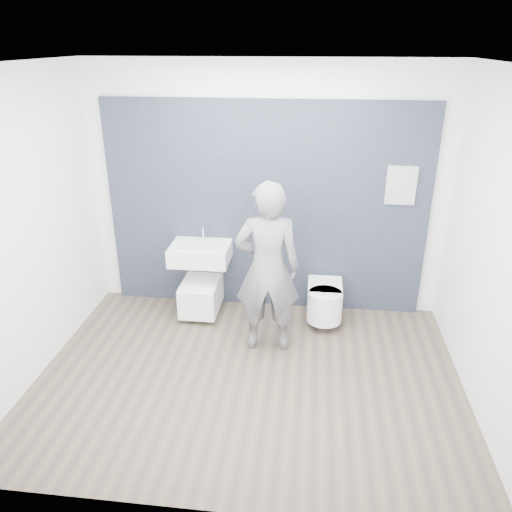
# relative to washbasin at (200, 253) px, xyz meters

# --- Properties ---
(ground) EXTENTS (4.00, 4.00, 0.00)m
(ground) POSITION_rel_washbasin_xyz_m (0.71, -1.19, -0.75)
(ground) COLOR brown
(ground) RESTS_ON ground
(room_shell) EXTENTS (4.00, 4.00, 4.00)m
(room_shell) POSITION_rel_washbasin_xyz_m (0.71, -1.19, 0.99)
(room_shell) COLOR white
(room_shell) RESTS_ON ground
(tile_wall) EXTENTS (3.60, 0.06, 2.40)m
(tile_wall) POSITION_rel_washbasin_xyz_m (0.71, 0.28, -0.75)
(tile_wall) COLOR black
(tile_wall) RESTS_ON ground
(washbasin) EXTENTS (0.66, 0.50, 0.50)m
(washbasin) POSITION_rel_washbasin_xyz_m (0.00, 0.00, 0.00)
(washbasin) COLOR white
(washbasin) RESTS_ON ground
(toilet_square) EXTENTS (0.42, 0.60, 0.78)m
(toilet_square) POSITION_rel_washbasin_xyz_m (0.00, -0.05, -0.49)
(toilet_square) COLOR white
(toilet_square) RESTS_ON ground
(toilet_rounded) EXTENTS (0.39, 0.65, 0.35)m
(toilet_rounded) POSITION_rel_washbasin_xyz_m (1.42, -0.08, -0.48)
(toilet_rounded) COLOR white
(toilet_rounded) RESTS_ON ground
(info_placard) EXTENTS (0.31, 0.03, 0.42)m
(info_placard) POSITION_rel_washbasin_xyz_m (2.16, 0.23, -0.75)
(info_placard) COLOR white
(info_placard) RESTS_ON ground
(visitor) EXTENTS (0.69, 0.49, 1.78)m
(visitor) POSITION_rel_washbasin_xyz_m (0.82, -0.64, 0.14)
(visitor) COLOR slate
(visitor) RESTS_ON ground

